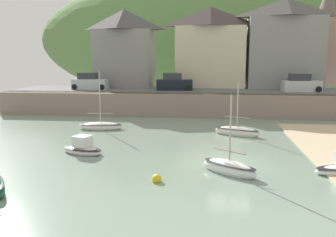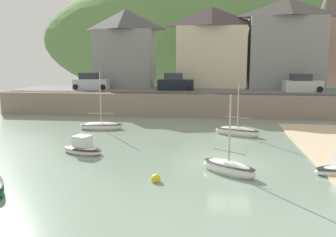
# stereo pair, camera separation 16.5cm
# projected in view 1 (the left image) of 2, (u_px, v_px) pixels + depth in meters

# --- Properties ---
(quay_seawall) EXTENTS (48.00, 9.40, 2.40)m
(quay_seawall) POSITION_uv_depth(u_px,v_px,m) (222.00, 103.00, 39.10)
(quay_seawall) COLOR gray
(quay_seawall) RESTS_ON ground
(hillside_backdrop) EXTENTS (80.00, 44.00, 26.84)m
(hillside_backdrop) POSITION_uv_depth(u_px,v_px,m) (238.00, 40.00, 74.19)
(hillside_backdrop) COLOR #5A8345
(hillside_backdrop) RESTS_ON ground
(waterfront_building_left) EXTENTS (7.43, 5.78, 9.66)m
(waterfront_building_left) POSITION_uv_depth(u_px,v_px,m) (125.00, 48.00, 46.97)
(waterfront_building_left) COLOR gray
(waterfront_building_left) RESTS_ON ground
(waterfront_building_centre) EXTENTS (8.70, 4.43, 9.80)m
(waterfront_building_centre) POSITION_uv_depth(u_px,v_px,m) (210.00, 47.00, 45.76)
(waterfront_building_centre) COLOR beige
(waterfront_building_centre) RESTS_ON ground
(waterfront_building_right) EXTENTS (9.07, 4.53, 10.67)m
(waterfront_building_right) POSITION_uv_depth(u_px,v_px,m) (285.00, 43.00, 44.69)
(waterfront_building_right) COLOR gray
(waterfront_building_right) RESTS_ON ground
(church_with_spire) EXTENTS (3.00, 3.00, 14.10)m
(church_with_spire) POSITION_uv_depth(u_px,v_px,m) (328.00, 29.00, 47.62)
(church_with_spire) COLOR #A18271
(church_with_spire) RESTS_ON ground
(motorboat_with_cabin) EXTENTS (3.79, 2.36, 4.49)m
(motorboat_with_cabin) POSITION_uv_depth(u_px,v_px,m) (237.00, 132.00, 29.78)
(motorboat_with_cabin) COLOR silver
(motorboat_with_cabin) RESTS_ON ground
(sailboat_blue_trim) EXTENTS (3.21, 2.29, 1.32)m
(sailboat_blue_trim) POSITION_uv_depth(u_px,v_px,m) (83.00, 149.00, 24.35)
(sailboat_blue_trim) COLOR silver
(sailboat_blue_trim) RESTS_ON ground
(sailboat_nearest_shore) EXTENTS (3.33, 2.88, 4.57)m
(sailboat_nearest_shore) POSITION_uv_depth(u_px,v_px,m) (229.00, 168.00, 20.21)
(sailboat_nearest_shore) COLOR white
(sailboat_nearest_shore) RESTS_ON ground
(dinghy_open_wooden) EXTENTS (3.87, 1.71, 5.21)m
(dinghy_open_wooden) POSITION_uv_depth(u_px,v_px,m) (101.00, 126.00, 32.19)
(dinghy_open_wooden) COLOR silver
(dinghy_open_wooden) RESTS_ON ground
(parked_car_near_slipway) EXTENTS (4.11, 1.82, 1.95)m
(parked_car_near_slipway) POSITION_uv_depth(u_px,v_px,m) (90.00, 82.00, 43.62)
(parked_car_near_slipway) COLOR #B0BBC1
(parked_car_near_slipway) RESTS_ON ground
(parked_car_by_wall) EXTENTS (4.23, 2.05, 1.95)m
(parked_car_by_wall) POSITION_uv_depth(u_px,v_px,m) (174.00, 83.00, 42.52)
(parked_car_by_wall) COLOR black
(parked_car_by_wall) RESTS_ON ground
(parked_car_end_of_row) EXTENTS (4.22, 2.01, 1.95)m
(parked_car_end_of_row) POSITION_uv_depth(u_px,v_px,m) (301.00, 84.00, 40.95)
(parked_car_end_of_row) COLOR #B9BEB9
(parked_car_end_of_row) RESTS_ON ground
(mooring_buoy) EXTENTS (0.51, 0.51, 0.51)m
(mooring_buoy) POSITION_uv_depth(u_px,v_px,m) (157.00, 179.00, 18.90)
(mooring_buoy) COLOR yellow
(mooring_buoy) RESTS_ON ground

